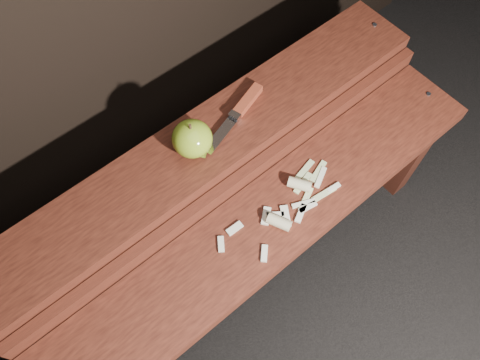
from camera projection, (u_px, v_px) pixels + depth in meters
ground at (252, 260)px, 1.46m from camera, size 60.00×60.00×0.00m
bench_front_tier at (272, 233)px, 1.13m from camera, size 1.20×0.20×0.42m
bench_rear_tier at (213, 158)px, 1.16m from camera, size 1.20×0.21×0.50m
apple at (192, 139)px, 1.03m from camera, size 0.09×0.09×0.09m
knife at (241, 109)px, 1.11m from camera, size 0.24×0.09×0.02m
apple_scraps at (291, 203)px, 1.08m from camera, size 0.35×0.13×0.03m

